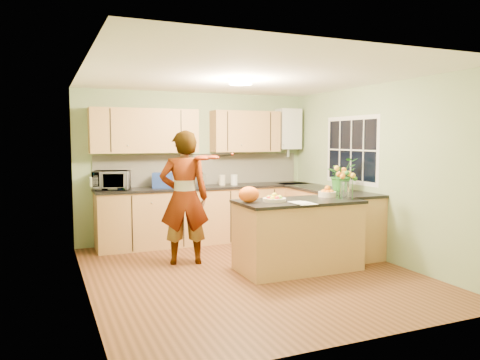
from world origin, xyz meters
name	(u,v)px	position (x,y,z in m)	size (l,w,h in m)	color
floor	(250,273)	(0.00, 0.00, 0.00)	(4.50, 4.50, 0.00)	#502C17
ceiling	(250,76)	(0.00, 0.00, 2.50)	(4.00, 4.50, 0.02)	white
wall_back	(196,167)	(0.00, 2.25, 1.25)	(4.00, 0.02, 2.50)	#88A173
wall_front	(361,196)	(0.00, -2.25, 1.25)	(4.00, 0.02, 2.50)	#88A173
wall_left	(84,182)	(-2.00, 0.00, 1.25)	(0.02, 4.50, 2.50)	#88A173
wall_right	(377,172)	(2.00, 0.00, 1.25)	(0.02, 4.50, 2.50)	#88A173
back_counter	(207,214)	(0.10, 1.95, 0.47)	(3.64, 0.62, 0.94)	#B17546
right_counter	(325,218)	(1.70, 0.85, 0.47)	(0.62, 2.24, 0.94)	#B17546
splashback	(202,169)	(0.10, 2.23, 1.20)	(3.60, 0.02, 0.52)	beige
upper_cabinets	(188,131)	(-0.18, 2.08, 1.85)	(3.20, 0.34, 0.70)	#B17546
boiler	(288,129)	(1.70, 2.09, 1.90)	(0.40, 0.30, 0.86)	silver
window_right	(351,150)	(1.99, 0.60, 1.55)	(0.01, 1.30, 1.05)	silver
light_switch	(91,182)	(-1.99, -0.60, 1.30)	(0.02, 0.09, 0.09)	silver
ceiling_lamp	(241,82)	(0.00, 0.30, 2.46)	(0.30, 0.30, 0.07)	#FFEABF
peninsula_island	(298,235)	(0.65, -0.10, 0.46)	(1.61, 0.82, 0.92)	#B17546
fruit_dish	(274,198)	(0.30, -0.10, 0.97)	(0.30, 0.30, 0.10)	beige
orange_bowl	(327,192)	(1.20, 0.05, 0.98)	(0.25, 0.25, 0.15)	beige
flower_vase	(345,173)	(1.25, -0.28, 1.27)	(0.28, 0.28, 0.53)	silver
orange_bag	(249,194)	(-0.04, -0.05, 1.02)	(0.27, 0.23, 0.20)	#ED5C13
papers	(303,203)	(0.55, -0.40, 0.93)	(0.23, 0.32, 0.01)	white
violinist	(184,198)	(-0.64, 0.77, 0.92)	(0.67, 0.44, 1.84)	#E5AB8C
violin	(203,158)	(-0.44, 0.55, 1.47)	(0.55, 0.22, 0.11)	#561305
microwave	(112,180)	(-1.44, 1.99, 1.09)	(0.53, 0.36, 0.29)	silver
blue_box	(163,180)	(-0.65, 1.96, 1.06)	(0.30, 0.22, 0.24)	navy
kettle	(201,179)	(-0.02, 1.91, 1.06)	(0.15, 0.15, 0.29)	silver
jar_cream	(222,180)	(0.38, 2.00, 1.03)	(0.11, 0.11, 0.17)	beige
jar_white	(234,180)	(0.58, 1.93, 1.03)	(0.11, 0.11, 0.18)	silver
potted_plant	(341,175)	(1.70, 0.44, 1.19)	(0.45, 0.39, 0.50)	#2B7426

